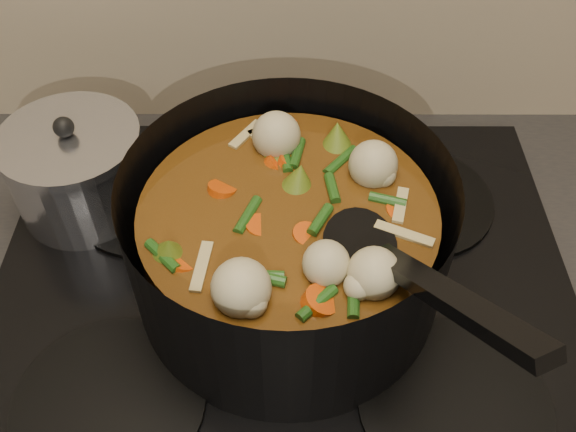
{
  "coord_description": "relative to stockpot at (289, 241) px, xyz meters",
  "views": [
    {
      "loc": [
        0.01,
        1.53,
        1.49
      ],
      "look_at": [
        0.01,
        1.94,
        1.04
      ],
      "focal_mm": 40.0,
      "sensor_mm": 36.0,
      "label": 1
    }
  ],
  "objects": [
    {
      "name": "stovetop",
      "position": [
        -0.01,
        -0.01,
        -0.08
      ],
      "size": [
        0.62,
        0.54,
        0.03
      ],
      "color": "black",
      "rests_on": "counter"
    },
    {
      "name": "stockpot",
      "position": [
        0.0,
        0.0,
        0.0
      ],
      "size": [
        0.38,
        0.41,
        0.23
      ],
      "rotation": [
        0.0,
        0.0,
        0.24
      ],
      "color": "black",
      "rests_on": "stovetop"
    },
    {
      "name": "saucepan",
      "position": [
        -0.24,
        0.12,
        -0.02
      ],
      "size": [
        0.16,
        0.16,
        0.13
      ],
      "rotation": [
        0.0,
        0.0,
        0.38
      ],
      "color": "silver",
      "rests_on": "stovetop"
    }
  ]
}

